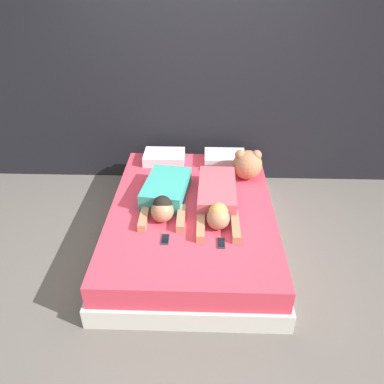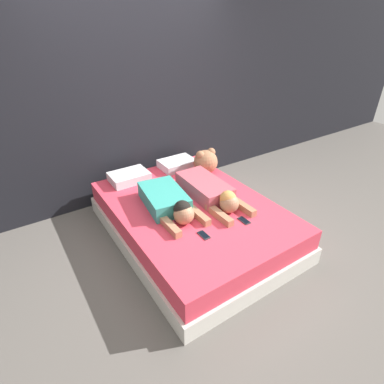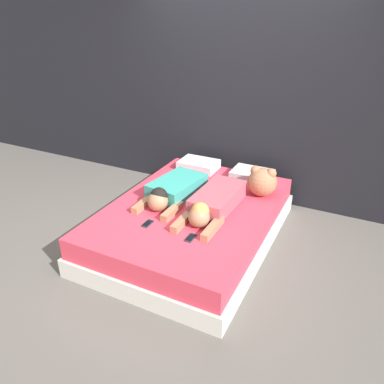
{
  "view_description": "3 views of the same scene",
  "coord_description": "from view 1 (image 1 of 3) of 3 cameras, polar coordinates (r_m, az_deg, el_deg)",
  "views": [
    {
      "loc": [
        0.09,
        -2.9,
        2.42
      ],
      "look_at": [
        0.0,
        0.0,
        0.55
      ],
      "focal_mm": 35.0,
      "sensor_mm": 36.0,
      "label": 1
    },
    {
      "loc": [
        -1.5,
        -2.26,
        2.13
      ],
      "look_at": [
        0.0,
        0.0,
        0.55
      ],
      "focal_mm": 28.0,
      "sensor_mm": 36.0,
      "label": 2
    },
    {
      "loc": [
        1.48,
        -2.98,
        2.23
      ],
      "look_at": [
        0.0,
        0.0,
        0.55
      ],
      "focal_mm": 35.0,
      "sensor_mm": 36.0,
      "label": 3
    }
  ],
  "objects": [
    {
      "name": "plush_toy",
      "position": [
        3.94,
        8.46,
        4.22
      ],
      "size": [
        0.31,
        0.31,
        0.32
      ],
      "color": "#996647",
      "rests_on": "bed"
    },
    {
      "name": "pillow_head_left",
      "position": [
        4.28,
        -4.24,
        5.33
      ],
      "size": [
        0.46,
        0.33,
        0.11
      ],
      "color": "silver",
      "rests_on": "bed"
    },
    {
      "name": "person_right",
      "position": [
        3.48,
        3.87,
        -1.04
      ],
      "size": [
        0.37,
        1.01,
        0.23
      ],
      "color": "#B24C59",
      "rests_on": "bed"
    },
    {
      "name": "cell_phone_left",
      "position": [
        3.14,
        -4.1,
        -7.19
      ],
      "size": [
        0.06,
        0.14,
        0.01
      ],
      "color": "#2D2D33",
      "rests_on": "bed"
    },
    {
      "name": "pillow_head_right",
      "position": [
        4.27,
        5.01,
        5.18
      ],
      "size": [
        0.46,
        0.33,
        0.11
      ],
      "color": "silver",
      "rests_on": "bed"
    },
    {
      "name": "wall_back",
      "position": [
        4.3,
        0.56,
        17.67
      ],
      "size": [
        12.0,
        0.06,
        2.6
      ],
      "color": "black",
      "rests_on": "ground_plane"
    },
    {
      "name": "cell_phone_right",
      "position": [
        3.11,
        4.45,
        -7.76
      ],
      "size": [
        0.06,
        0.14,
        0.01
      ],
      "color": "#2D2D33",
      "rests_on": "bed"
    },
    {
      "name": "person_left",
      "position": [
        3.54,
        -4.09,
        -0.39
      ],
      "size": [
        0.47,
        0.91,
        0.23
      ],
      "color": "teal",
      "rests_on": "bed"
    },
    {
      "name": "bed",
      "position": [
        3.66,
        0.0,
        -4.67
      ],
      "size": [
        1.59,
        2.2,
        0.4
      ],
      "color": "beige",
      "rests_on": "ground_plane"
    },
    {
      "name": "ground_plane",
      "position": [
        3.78,
        0.0,
        -7.04
      ],
      "size": [
        12.0,
        12.0,
        0.0
      ],
      "primitive_type": "plane",
      "color": "#5B5651"
    }
  ]
}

